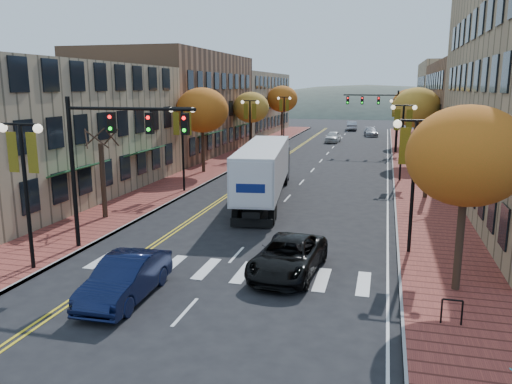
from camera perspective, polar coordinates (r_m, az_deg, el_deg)
The scene contains 31 objects.
ground at distance 19.10m, azimuth -5.76°, elevation -10.98°, with size 200.00×200.00×0.00m, color black.
sidewalk_left at distance 51.80m, azimuth -2.72°, elevation 3.79°, with size 4.00×85.00×0.15m, color brown.
sidewalk_right at distance 49.60m, azimuth 17.59°, elevation 2.88°, with size 4.00×85.00×0.15m, color brown.
building_left_near at distance 37.62m, azimuth -23.80°, elevation 6.49°, with size 12.00×22.00×9.00m, color #9E8966.
building_left_mid at distance 57.40m, azimuth -9.49°, elevation 9.88°, with size 12.00×24.00×11.00m, color brown.
building_left_far at distance 80.91m, azimuth -2.20°, elevation 10.06°, with size 12.00×26.00×9.50m, color #9E8966.
building_right_mid at distance 59.80m, azimuth 26.66°, elevation 8.38°, with size 15.00×24.00×10.00m, color brown.
building_right_far at distance 81.43m, azimuth 23.54°, elevation 9.63°, with size 15.00×20.00×11.00m, color #9E8966.
tree_left_a at distance 29.27m, azimuth -17.07°, elevation 1.24°, with size 0.28×0.28×4.20m.
tree_left_b at distance 43.28m, azimuth -6.16°, elevation 9.27°, with size 4.48×4.48×7.21m.
tree_left_c at distance 58.53m, azimuth -0.57°, elevation 9.64°, with size 4.16×4.16×6.69m.
tree_left_d at distance 76.03m, azimuth 3.02°, elevation 10.57°, with size 4.61×4.61×7.42m.
tree_right_a at distance 18.83m, azimuth 22.97°, elevation 3.78°, with size 4.16×4.16×6.69m.
tree_right_b at distance 34.97m, azimuth 18.95°, elevation 2.80°, with size 0.28×0.28×4.20m.
tree_right_c at distance 50.58m, azimuth 17.90°, elevation 9.15°, with size 4.48×4.48×7.21m.
tree_right_d at distance 66.56m, azimuth 17.15°, elevation 9.60°, with size 4.35×4.35×7.00m.
lamp_left_a at distance 21.65m, azimuth -25.00°, elevation 2.52°, with size 1.96×0.36×6.05m.
lamp_left_b at distance 35.38m, azimuth -8.40°, elevation 6.75°, with size 1.96×0.36×6.05m.
lamp_left_c at distance 52.39m, azimuth -0.69°, elevation 8.53°, with size 1.96×0.36×6.05m.
lamp_left_d at distance 69.90m, azimuth 3.23°, elevation 9.37°, with size 1.96×0.36×6.05m.
lamp_right_a at distance 22.72m, azimuth 17.67°, elevation 3.47°, with size 1.96×0.36×6.05m.
lamp_right_b at distance 40.61m, azimuth 16.42°, elevation 7.06°, with size 1.96×0.36×6.05m.
lamp_right_c at distance 58.57m, azimuth 15.93°, elevation 8.44°, with size 1.96×0.36×6.05m.
traffic_mast_near at distance 22.84m, azimuth -16.43°, elevation 5.18°, with size 6.10×0.35×7.00m.
traffic_mast_far at distance 58.52m, azimuth 13.96°, elevation 9.16°, with size 6.10×0.34×7.00m.
semi_truck at distance 33.01m, azimuth 1.08°, elevation 2.88°, with size 4.39×15.37×3.80m.
navy_sedan at distance 18.51m, azimuth -14.69°, elevation -9.50°, with size 1.64×4.71×1.55m, color black.
black_suv at distance 20.29m, azimuth 3.70°, elevation -7.36°, with size 2.39×5.18×1.44m, color black.
car_far_white at distance 68.87m, azimuth 8.79°, elevation 6.26°, with size 1.78×4.42×1.50m, color silver.
car_far_silver at distance 78.61m, azimuth 13.00°, elevation 6.72°, with size 1.84×4.53×1.32m, color #A2A1A9.
car_far_oncoming at distance 88.48m, azimuth 10.86°, elevation 7.45°, with size 1.68×4.81×1.59m, color #AEADB5.
Camera 1 is at (6.20, -16.47, 7.42)m, focal length 35.00 mm.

